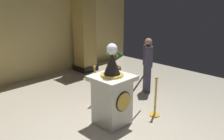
{
  "coord_description": "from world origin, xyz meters",
  "views": [
    {
      "loc": [
        -3.25,
        -3.21,
        2.77
      ],
      "look_at": [
        0.24,
        0.23,
        1.25
      ],
      "focal_mm": 39.05,
      "sensor_mm": 36.0,
      "label": 1
    }
  ],
  "objects_px": {
    "pedestal_clock": "(112,94)",
    "bystander_guest": "(147,64)",
    "potted_palm_right": "(114,69)",
    "stanchion_far": "(95,90)",
    "stanchion_near": "(155,102)"
  },
  "relations": [
    {
      "from": "stanchion_near",
      "to": "bystander_guest",
      "type": "relative_size",
      "value": 0.62
    },
    {
      "from": "pedestal_clock",
      "to": "bystander_guest",
      "type": "xyz_separation_m",
      "value": [
        2.06,
        0.59,
        0.15
      ]
    },
    {
      "from": "pedestal_clock",
      "to": "stanchion_far",
      "type": "xyz_separation_m",
      "value": [
        0.46,
        1.08,
        -0.34
      ]
    },
    {
      "from": "bystander_guest",
      "to": "pedestal_clock",
      "type": "bearing_deg",
      "value": -164.08
    },
    {
      "from": "pedestal_clock",
      "to": "bystander_guest",
      "type": "relative_size",
      "value": 1.14
    },
    {
      "from": "potted_palm_right",
      "to": "bystander_guest",
      "type": "bearing_deg",
      "value": -98.37
    },
    {
      "from": "pedestal_clock",
      "to": "bystander_guest",
      "type": "height_order",
      "value": "pedestal_clock"
    },
    {
      "from": "stanchion_near",
      "to": "potted_palm_right",
      "type": "height_order",
      "value": "potted_palm_right"
    },
    {
      "from": "potted_palm_right",
      "to": "pedestal_clock",
      "type": "bearing_deg",
      "value": -136.61
    },
    {
      "from": "stanchion_far",
      "to": "bystander_guest",
      "type": "xyz_separation_m",
      "value": [
        1.61,
        -0.49,
        0.48
      ]
    },
    {
      "from": "stanchion_far",
      "to": "potted_palm_right",
      "type": "height_order",
      "value": "potted_palm_right"
    },
    {
      "from": "pedestal_clock",
      "to": "potted_palm_right",
      "type": "height_order",
      "value": "pedestal_clock"
    },
    {
      "from": "stanchion_far",
      "to": "bystander_guest",
      "type": "distance_m",
      "value": 1.75
    },
    {
      "from": "pedestal_clock",
      "to": "potted_palm_right",
      "type": "xyz_separation_m",
      "value": [
        2.29,
        2.17,
        -0.38
      ]
    },
    {
      "from": "stanchion_far",
      "to": "potted_palm_right",
      "type": "distance_m",
      "value": 2.14
    }
  ]
}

